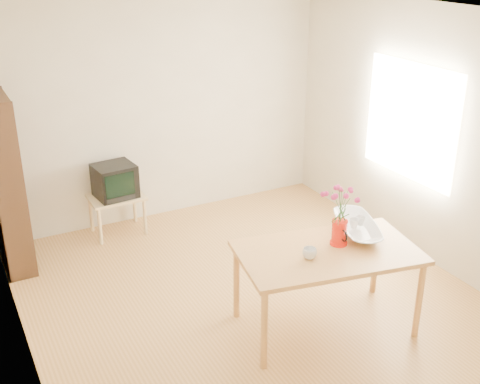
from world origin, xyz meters
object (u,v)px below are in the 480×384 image
television (114,180)px  mug (310,253)px  bowl (359,207)px  pitcher (339,233)px  table (328,258)px

television → mug: bearing=-78.2°
bowl → television: 2.86m
pitcher → bowl: 0.35m
table → mug: mug is taller
television → table: bearing=-73.8°
table → television: (-1.05, 2.60, -0.02)m
mug → bowl: 0.71m
table → mug: (-0.21, -0.04, 0.12)m
pitcher → television: pitcher is taller
mug → bowl: bowl is taller
table → television: television is taller
bowl → table: bearing=-157.7°
bowl → mug: bearing=-161.3°
table → television: 2.80m
table → bowl: bearing=32.8°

